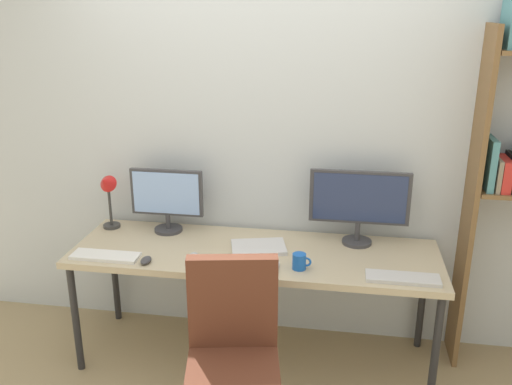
% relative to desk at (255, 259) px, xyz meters
% --- Properties ---
extents(wall_back, '(4.57, 0.10, 2.60)m').
position_rel_desk_xyz_m(wall_back, '(0.00, 0.42, 0.61)').
color(wall_back, silver).
rests_on(wall_back, ground_plane).
extents(desk, '(2.17, 0.68, 0.74)m').
position_rel_desk_xyz_m(desk, '(0.00, 0.00, 0.00)').
color(desk, tan).
rests_on(desk, ground_plane).
extents(office_chair, '(0.52, 0.52, 0.99)m').
position_rel_desk_xyz_m(office_chair, '(0.02, -0.74, -0.29)').
color(office_chair, '#2D2D33').
rests_on(office_chair, ground_plane).
extents(monitor_left, '(0.47, 0.18, 0.41)m').
position_rel_desk_xyz_m(monitor_left, '(-0.60, 0.21, 0.28)').
color(monitor_left, '#38383D').
rests_on(monitor_left, desk).
extents(monitor_right, '(0.60, 0.18, 0.46)m').
position_rel_desk_xyz_m(monitor_right, '(0.60, 0.21, 0.32)').
color(monitor_right, '#38383D').
rests_on(monitor_right, desk).
extents(desk_lamp, '(0.11, 0.15, 0.39)m').
position_rel_desk_xyz_m(desk_lamp, '(-0.99, 0.19, 0.31)').
color(desk_lamp, '#333333').
rests_on(desk_lamp, desk).
extents(keyboard_left, '(0.39, 0.13, 0.02)m').
position_rel_desk_xyz_m(keyboard_left, '(-0.84, -0.23, 0.06)').
color(keyboard_left, silver).
rests_on(keyboard_left, desk).
extents(keyboard_center, '(0.34, 0.13, 0.02)m').
position_rel_desk_xyz_m(keyboard_center, '(0.00, -0.23, 0.06)').
color(keyboard_center, silver).
rests_on(keyboard_center, desk).
extents(keyboard_right, '(0.39, 0.13, 0.02)m').
position_rel_desk_xyz_m(keyboard_right, '(0.84, -0.23, 0.06)').
color(keyboard_right, silver).
rests_on(keyboard_right, desk).
extents(mouse_left_side, '(0.06, 0.10, 0.03)m').
position_rel_desk_xyz_m(mouse_left_side, '(-0.33, -0.17, 0.07)').
color(mouse_left_side, silver).
rests_on(mouse_left_side, desk).
extents(mouse_right_side, '(0.06, 0.10, 0.03)m').
position_rel_desk_xyz_m(mouse_right_side, '(-0.58, -0.26, 0.07)').
color(mouse_right_side, '#38383D').
rests_on(mouse_right_side, desk).
extents(laptop_closed, '(0.36, 0.29, 0.02)m').
position_rel_desk_xyz_m(laptop_closed, '(0.02, 0.03, 0.06)').
color(laptop_closed, silver).
rests_on(laptop_closed, desk).
extents(coffee_mug, '(0.11, 0.08, 0.09)m').
position_rel_desk_xyz_m(coffee_mug, '(0.28, -0.19, 0.10)').
color(coffee_mug, blue).
rests_on(coffee_mug, desk).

